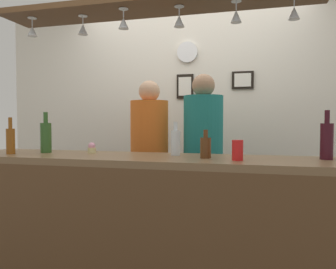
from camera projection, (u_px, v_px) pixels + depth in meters
back_wall at (191, 118)px, 3.56m from camera, size 4.40×0.06×2.60m
bar_counter at (144, 213)px, 2.03m from camera, size 2.70×0.55×1.03m
overhead_glass_rack at (153, 6)px, 2.18m from camera, size 2.20×0.36×0.04m
hanging_wineglass_far_left at (32, 30)px, 2.36m from camera, size 0.07×0.07×0.13m
hanging_wineglass_left at (83, 29)px, 2.32m from camera, size 0.07×0.07×0.13m
hanging_wineglass_center_left at (124, 22)px, 2.17m from camera, size 0.07×0.07×0.13m
hanging_wineglass_center at (179, 20)px, 2.12m from camera, size 0.07×0.07×0.13m
hanging_wineglass_center_right at (236, 16)px, 2.03m from camera, size 0.07×0.07×0.13m
hanging_wineglass_right at (294, 12)px, 1.97m from camera, size 0.07×0.07×0.13m
person_middle_orange_shirt at (149, 153)px, 2.96m from camera, size 0.34×0.34×1.63m
person_right_teal_shirt at (203, 151)px, 2.84m from camera, size 0.34×0.34×1.67m
bottle_wine_dark_red at (327, 140)px, 1.99m from camera, size 0.08×0.08×0.30m
bottle_beer_amber_tall at (11, 140)px, 2.33m from camera, size 0.06×0.06×0.26m
bottle_champagne_green at (46, 137)px, 2.43m from camera, size 0.08×0.08×0.30m
bottle_beer_brown_stubby at (206, 147)px, 2.06m from camera, size 0.07×0.07×0.18m
bottle_soda_clear at (176, 142)px, 2.23m from camera, size 0.06×0.06×0.23m
drink_can at (238, 150)px, 1.94m from camera, size 0.07×0.07×0.12m
cupcake at (92, 148)px, 2.39m from camera, size 0.06×0.06×0.08m
picture_frame_upper_small at (243, 80)px, 3.37m from camera, size 0.22×0.02×0.18m
picture_frame_crest at (185, 86)px, 3.52m from camera, size 0.18×0.02×0.26m
wall_clock at (187, 52)px, 3.49m from camera, size 0.22×0.03×0.22m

